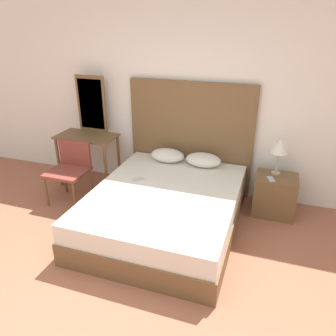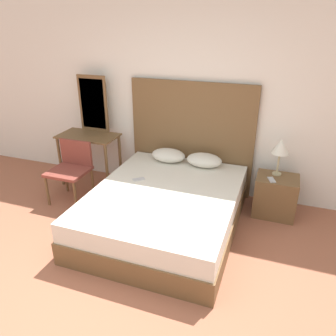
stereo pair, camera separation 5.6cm
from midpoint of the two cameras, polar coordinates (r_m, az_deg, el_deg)
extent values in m
plane|color=#9E5B42|center=(3.16, -13.99, -24.53)|extent=(16.00, 16.00, 0.00)
cube|color=white|center=(4.66, 2.22, 12.10)|extent=(10.00, 0.06, 2.70)
cube|color=brown|center=(4.07, -0.89, -8.52)|extent=(1.69, 2.11, 0.27)
cube|color=silver|center=(3.94, -0.91, -5.46)|extent=(1.66, 2.07, 0.23)
cube|color=brown|center=(4.71, 3.51, 5.22)|extent=(1.78, 0.05, 1.60)
ellipsoid|color=silver|center=(4.64, -0.45, 2.23)|extent=(0.48, 0.32, 0.18)
ellipsoid|color=silver|center=(4.51, 5.83, 1.41)|extent=(0.48, 0.32, 0.18)
cube|color=#B7B7BC|center=(4.15, -5.54, -1.99)|extent=(0.16, 0.15, 0.01)
cube|color=brown|center=(4.48, 17.71, -4.50)|extent=(0.52, 0.43, 0.53)
cylinder|color=tan|center=(4.44, 17.91, -0.83)|extent=(0.11, 0.11, 0.02)
cylinder|color=tan|center=(4.38, 18.16, 0.90)|extent=(0.02, 0.02, 0.27)
cone|color=silver|center=(4.30, 18.56, 3.69)|extent=(0.22, 0.22, 0.18)
cube|color=#B7B7BC|center=(4.27, 17.13, -1.85)|extent=(0.12, 0.17, 0.01)
cube|color=brown|center=(5.00, -14.32, 5.38)|extent=(0.88, 0.49, 0.02)
cylinder|color=brown|center=(5.21, -18.77, 0.92)|extent=(0.04, 0.04, 0.76)
cylinder|color=brown|center=(4.79, -11.09, -0.28)|extent=(0.04, 0.04, 0.76)
cylinder|color=brown|center=(5.51, -16.28, 2.55)|extent=(0.04, 0.04, 0.76)
cylinder|color=brown|center=(5.11, -8.87, 1.55)|extent=(0.04, 0.04, 0.76)
cube|color=brown|center=(5.06, -13.50, 10.77)|extent=(0.46, 0.03, 0.83)
cube|color=#B2BCC6|center=(5.06, -13.55, 10.75)|extent=(0.39, 0.01, 0.73)
cube|color=brown|center=(4.67, -17.46, -0.71)|extent=(0.51, 0.49, 0.04)
cube|color=brown|center=(4.76, -16.24, 2.55)|extent=(0.48, 0.04, 0.36)
cylinder|color=brown|center=(4.75, -20.76, -3.93)|extent=(0.04, 0.04, 0.43)
cylinder|color=brown|center=(4.50, -16.30, -4.93)|extent=(0.04, 0.04, 0.43)
cylinder|color=brown|center=(5.04, -17.82, -1.80)|extent=(0.04, 0.04, 0.43)
cylinder|color=brown|center=(4.81, -13.49, -2.61)|extent=(0.04, 0.04, 0.43)
camera|label=1|loc=(0.03, -90.42, -0.19)|focal=35.00mm
camera|label=2|loc=(0.03, 89.58, 0.19)|focal=35.00mm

